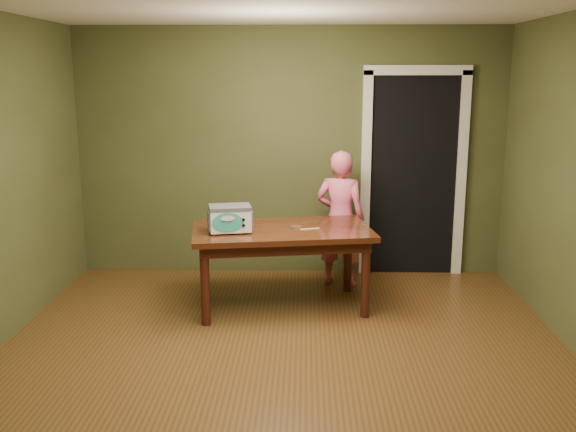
{
  "coord_description": "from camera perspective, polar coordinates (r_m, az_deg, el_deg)",
  "views": [
    {
      "loc": [
        0.16,
        -4.24,
        2.12
      ],
      "look_at": [
        0.02,
        1.0,
        0.95
      ],
      "focal_mm": 40.0,
      "sensor_mm": 36.0,
      "label": 1
    }
  ],
  "objects": [
    {
      "name": "dining_table",
      "position": [
        5.82,
        -0.57,
        -2.04
      ],
      "size": [
        1.72,
        1.14,
        0.75
      ],
      "rotation": [
        0.0,
        0.0,
        0.16
      ],
      "color": "#32150B",
      "rests_on": "floor"
    },
    {
      "name": "spatula",
      "position": [
        5.76,
        1.93,
        -1.15
      ],
      "size": [
        0.18,
        0.08,
        0.01
      ],
      "primitive_type": "cube",
      "rotation": [
        0.0,
        0.0,
        0.31
      ],
      "color": "#D4BC5C",
      "rests_on": "dining_table"
    },
    {
      "name": "doorway",
      "position": [
        7.19,
        10.67,
        3.85
      ],
      "size": [
        1.1,
        0.66,
        2.25
      ],
      "color": "black",
      "rests_on": "ground"
    },
    {
      "name": "child",
      "position": [
        6.47,
        4.65,
        -0.23
      ],
      "size": [
        0.57,
        0.45,
        1.38
      ],
      "primitive_type": "imported",
      "rotation": [
        0.0,
        0.0,
        2.88
      ],
      "color": "#EA6085",
      "rests_on": "floor"
    },
    {
      "name": "floor",
      "position": [
        4.74,
        -0.58,
        -13.97
      ],
      "size": [
        5.0,
        5.0,
        0.0
      ],
      "primitive_type": "plane",
      "color": "brown",
      "rests_on": "ground"
    },
    {
      "name": "baking_pan",
      "position": [
        5.79,
        0.75,
        -0.99
      ],
      "size": [
        0.1,
        0.1,
        0.02
      ],
      "color": "silver",
      "rests_on": "dining_table"
    },
    {
      "name": "toy_oven",
      "position": [
        5.65,
        -5.18,
        -0.15
      ],
      "size": [
        0.42,
        0.33,
        0.24
      ],
      "rotation": [
        0.0,
        0.0,
        0.2
      ],
      "color": "#4C4F54",
      "rests_on": "dining_table"
    },
    {
      "name": "room_shell",
      "position": [
        4.26,
        -0.63,
        7.03
      ],
      "size": [
        4.52,
        5.02,
        2.61
      ],
      "color": "#49512B",
      "rests_on": "ground"
    }
  ]
}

